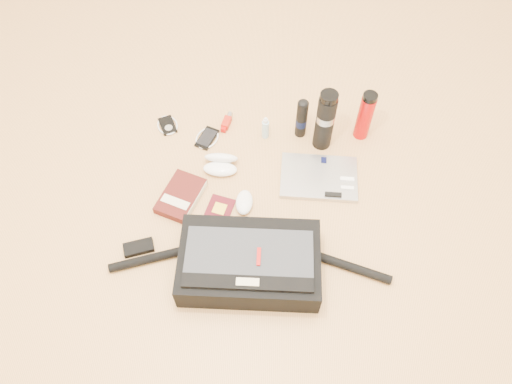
# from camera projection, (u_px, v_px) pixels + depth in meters

# --- Properties ---
(ground) EXTENTS (4.00, 4.00, 0.00)m
(ground) POSITION_uv_depth(u_px,v_px,m) (261.00, 219.00, 1.97)
(ground) COLOR tan
(ground) RESTS_ON ground
(messenger_bag) EXTENTS (1.05, 0.32, 0.14)m
(messenger_bag) POSITION_uv_depth(u_px,v_px,m) (249.00, 263.00, 1.80)
(messenger_bag) COLOR black
(messenger_bag) RESTS_ON ground
(laptop) EXTENTS (0.33, 0.23, 0.03)m
(laptop) POSITION_uv_depth(u_px,v_px,m) (319.00, 177.00, 2.07)
(laptop) COLOR #A8A8AA
(laptop) RESTS_ON ground
(book) EXTENTS (0.20, 0.25, 0.04)m
(book) POSITION_uv_depth(u_px,v_px,m) (181.00, 196.00, 2.01)
(book) COLOR #40100D
(book) RESTS_ON ground
(passport) EXTENTS (0.13, 0.16, 0.01)m
(passport) POSITION_uv_depth(u_px,v_px,m) (219.00, 211.00, 1.99)
(passport) COLOR #4A0B13
(passport) RESTS_ON ground
(mouse) EXTENTS (0.07, 0.12, 0.04)m
(mouse) POSITION_uv_depth(u_px,v_px,m) (244.00, 202.00, 1.99)
(mouse) COLOR white
(mouse) RESTS_ON ground
(sunglasses_case) EXTENTS (0.15, 0.12, 0.08)m
(sunglasses_case) POSITION_uv_depth(u_px,v_px,m) (221.00, 164.00, 2.08)
(sunglasses_case) COLOR white
(sunglasses_case) RESTS_ON ground
(ipod) EXTENTS (0.12, 0.12, 0.01)m
(ipod) POSITION_uv_depth(u_px,v_px,m) (168.00, 125.00, 2.23)
(ipod) COLOR black
(ipod) RESTS_ON ground
(phone) EXTENTS (0.13, 0.14, 0.01)m
(phone) POSITION_uv_depth(u_px,v_px,m) (207.00, 138.00, 2.19)
(phone) COLOR black
(phone) RESTS_ON ground
(inhaler) EXTENTS (0.05, 0.11, 0.03)m
(inhaler) POSITION_uv_depth(u_px,v_px,m) (227.00, 122.00, 2.23)
(inhaler) COLOR #A71C0F
(inhaler) RESTS_ON ground
(spray_bottle) EXTENTS (0.03, 0.03, 0.12)m
(spray_bottle) POSITION_uv_depth(u_px,v_px,m) (265.00, 129.00, 2.16)
(spray_bottle) COLOR #9ECCDC
(spray_bottle) RESTS_ON ground
(aerosol_can) EXTENTS (0.06, 0.06, 0.21)m
(aerosol_can) POSITION_uv_depth(u_px,v_px,m) (302.00, 118.00, 2.12)
(aerosol_can) COLOR black
(aerosol_can) RESTS_ON ground
(thermos_black) EXTENTS (0.10, 0.10, 0.30)m
(thermos_black) POSITION_uv_depth(u_px,v_px,m) (325.00, 120.00, 2.05)
(thermos_black) COLOR black
(thermos_black) RESTS_ON ground
(thermos_red) EXTENTS (0.07, 0.07, 0.25)m
(thermos_red) POSITION_uv_depth(u_px,v_px,m) (365.00, 116.00, 2.10)
(thermos_red) COLOR #AD0808
(thermos_red) RESTS_ON ground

